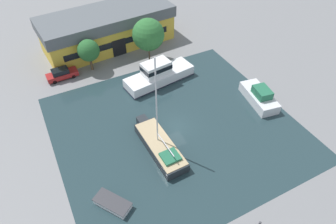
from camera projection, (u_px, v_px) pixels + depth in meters
The scene contains 11 objects.
ground_plane at pixel (175, 127), 39.05m from camera, with size 440.00×440.00×0.00m, color slate.
water_canal at pixel (175, 127), 39.05m from camera, with size 29.96×27.86×0.01m, color #23383D.
warehouse_building at pixel (108, 28), 52.19m from camera, with size 23.36×10.65×6.14m.
quay_tree_near_building at pixel (148, 35), 47.18m from camera, with size 5.12×5.12×7.37m.
quay_tree_by_water at pixel (89, 51), 46.11m from camera, with size 3.41×3.41×5.27m.
parked_car at pixel (62, 74), 46.24m from camera, with size 4.77×1.97×1.71m.
sailboat_moored at pixel (160, 145), 35.91m from camera, with size 3.13×10.03×12.81m.
motor_cruiser at pixel (158, 75), 45.32m from camera, with size 11.29×4.90×3.61m.
small_dinghy at pixel (113, 203), 30.68m from camera, with size 3.64×4.22×0.70m.
cabin_boat at pixel (259, 96), 42.15m from camera, with size 3.75×6.96×2.50m.
mooring_bollard at pixel (260, 223), 29.12m from camera, with size 0.25×0.25×0.63m.
Camera 1 is at (-13.24, -23.65, 28.20)m, focal length 32.00 mm.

